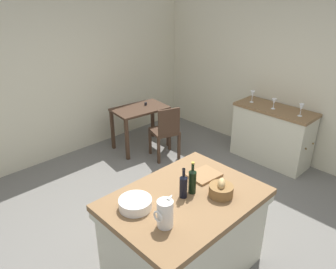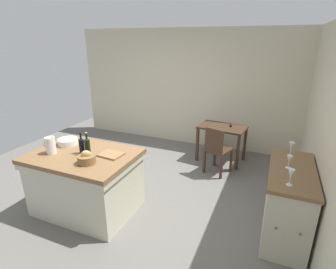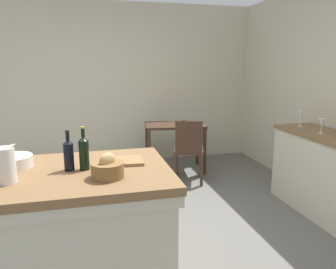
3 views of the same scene
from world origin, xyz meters
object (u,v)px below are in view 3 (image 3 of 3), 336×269
(wine_glass_left, at_px, (322,123))
(wine_glass_middle, at_px, (301,116))
(wine_bottle_dark, at_px, (84,152))
(wine_bottle_amber, at_px, (69,154))
(bread_basket, at_px, (108,169))
(wooden_chair, at_px, (189,149))
(wash_bowl, at_px, (13,162))
(pitcher, at_px, (5,165))
(cutting_board, at_px, (124,161))
(island_table, at_px, (75,222))
(side_cabinet, at_px, (322,173))
(writing_desk, at_px, (175,132))

(wine_glass_left, bearing_deg, wine_glass_middle, 86.24)
(wine_bottle_dark, relative_size, wine_bottle_amber, 1.09)
(bread_basket, bearing_deg, wine_bottle_amber, 139.09)
(bread_basket, distance_m, wine_glass_middle, 2.65)
(wine_bottle_dark, relative_size, wine_glass_middle, 1.70)
(wine_bottle_amber, relative_size, wine_glass_left, 1.83)
(wooden_chair, relative_size, wash_bowl, 3.14)
(pitcher, xyz_separation_m, bread_basket, (0.64, -0.06, -0.06))
(wine_bottle_dark, xyz_separation_m, wine_glass_left, (2.49, 0.59, -0.00))
(cutting_board, distance_m, wine_bottle_amber, 0.43)
(island_table, relative_size, pitcher, 5.14)
(side_cabinet, xyz_separation_m, bread_basket, (-2.39, -0.79, 0.49))
(wine_bottle_amber, distance_m, wine_glass_left, 2.66)
(cutting_board, bearing_deg, wine_bottle_dark, -160.58)
(island_table, height_order, writing_desk, island_table)
(side_cabinet, relative_size, wine_glass_left, 7.66)
(wash_bowl, xyz_separation_m, wine_bottle_dark, (0.52, -0.18, 0.09))
(cutting_board, distance_m, wine_bottle_dark, 0.33)
(bread_basket, relative_size, wine_bottle_amber, 0.76)
(island_table, distance_m, wine_glass_middle, 2.84)
(island_table, height_order, wine_bottle_amber, wine_bottle_amber)
(cutting_board, bearing_deg, wine_glass_middle, 21.70)
(writing_desk, relative_size, cutting_board, 3.18)
(bread_basket, bearing_deg, island_table, 139.65)
(writing_desk, height_order, wine_glass_middle, wine_glass_middle)
(side_cabinet, height_order, cutting_board, cutting_board)
(island_table, height_order, wine_glass_left, wine_glass_left)
(writing_desk, distance_m, pitcher, 3.16)
(wooden_chair, bearing_deg, side_cabinet, -46.34)
(cutting_board, bearing_deg, island_table, -164.34)
(writing_desk, relative_size, pitcher, 3.47)
(island_table, height_order, wash_bowl, wash_bowl)
(bread_basket, bearing_deg, wash_bowl, 149.37)
(wooden_chair, bearing_deg, wine_glass_middle, -35.54)
(wash_bowl, distance_m, wine_glass_left, 3.03)
(side_cabinet, distance_m, cutting_board, 2.34)
(cutting_board, bearing_deg, wine_bottle_amber, -166.80)
(island_table, xyz_separation_m, pitcher, (-0.40, -0.15, 0.53))
(side_cabinet, distance_m, bread_basket, 2.56)
(cutting_board, bearing_deg, bread_basket, -114.19)
(wine_bottle_dark, distance_m, wine_glass_left, 2.55)
(wash_bowl, height_order, cutting_board, wash_bowl)
(island_table, xyz_separation_m, side_cabinet, (2.64, 0.58, -0.02))
(side_cabinet, height_order, wash_bowl, wash_bowl)
(wooden_chair, distance_m, wash_bowl, 2.53)
(wine_glass_left, distance_m, wine_glass_middle, 0.40)
(side_cabinet, relative_size, wine_bottle_dark, 3.86)
(island_table, distance_m, wine_bottle_dark, 0.54)
(bread_basket, height_order, cutting_board, bread_basket)
(side_cabinet, relative_size, wooden_chair, 1.37)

